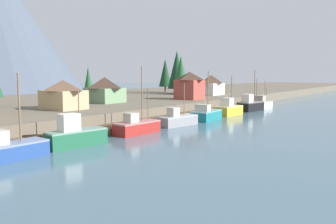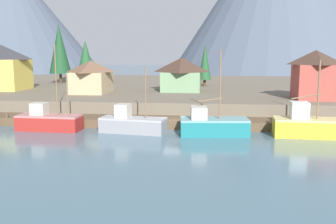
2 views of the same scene
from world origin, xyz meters
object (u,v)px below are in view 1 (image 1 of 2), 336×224
object	(u,v)px
house_red	(189,85)
conifer_near_right	(177,70)
fishing_boat_blue	(9,150)
house_white	(211,85)
fishing_boat_yellow	(229,109)
house_green	(105,90)
fishing_boat_teal	(206,114)
conifer_mid_left	(181,73)
house_tan	(63,94)
fishing_boat_red	(137,127)
fishing_boat_grey	(178,120)
fishing_boat_white	(262,103)
conifer_mid_right	(88,81)
conifer_back_right	(165,73)
fishing_boat_black	(250,105)
fishing_boat_green	(75,135)

from	to	relation	value
house_red	conifer_near_right	xyz separation A→B (m)	(18.29, 16.75, 3.97)
fishing_boat_blue	house_white	xyz separation A→B (m)	(68.10, 16.35, 4.40)
fishing_boat_yellow	house_green	xyz separation A→B (m)	(-14.63, 21.22, 3.99)
fishing_boat_teal	conifer_mid_left	size ratio (longest dim) A/B	0.79
house_tan	house_red	distance (m)	32.16
fishing_boat_blue	house_tan	world-z (taller)	fishing_boat_blue
fishing_boat_blue	house_red	distance (m)	51.68
house_red	conifer_mid_left	bearing A→B (deg)	41.08
fishing_boat_teal	house_tan	distance (m)	25.43
fishing_boat_red	conifer_near_right	distance (m)	58.26
fishing_boat_grey	fishing_boat_white	bearing A→B (deg)	8.65
house_tan	conifer_mid_right	world-z (taller)	conifer_mid_right
conifer_mid_left	conifer_back_right	distance (m)	13.33
house_green	conifer_back_right	distance (m)	42.65
fishing_boat_teal	fishing_boat_yellow	distance (m)	9.62
conifer_mid_right	conifer_back_right	distance (m)	36.79
house_white	fishing_boat_teal	bearing A→B (deg)	-151.58
house_tan	conifer_mid_left	xyz separation A→B (m)	(46.18, 8.02, 3.83)
house_green	fishing_boat_teal	bearing A→B (deg)	-76.87
fishing_boat_grey	conifer_mid_right	world-z (taller)	conifer_mid_right
fishing_boat_black	conifer_near_right	bearing A→B (deg)	74.63
fishing_boat_red	fishing_boat_grey	world-z (taller)	fishing_boat_red
house_white	conifer_mid_right	xyz separation A→B (m)	(-32.87, 13.92, 1.48)
conifer_mid_left	conifer_mid_right	world-z (taller)	conifer_mid_left
fishing_boat_green	conifer_back_right	xyz separation A→B (m)	(63.80, 35.83, 7.52)
fishing_boat_grey	fishing_boat_white	size ratio (longest dim) A/B	1.03
fishing_boat_grey	conifer_back_right	bearing A→B (deg)	47.79
conifer_near_right	fishing_boat_grey	bearing A→B (deg)	-144.25
fishing_boat_blue	fishing_boat_green	xyz separation A→B (m)	(7.78, -0.21, 0.34)
fishing_boat_blue	conifer_mid_right	world-z (taller)	conifer_mid_right
fishing_boat_red	conifer_near_right	world-z (taller)	conifer_near_right
house_green	conifer_mid_right	size ratio (longest dim) A/B	0.92
house_tan	conifer_back_right	distance (m)	56.85
fishing_boat_teal	conifer_back_right	bearing A→B (deg)	40.32
fishing_boat_teal	house_white	xyz separation A→B (m)	(31.37, 16.98, 4.33)
fishing_boat_grey	house_green	bearing A→B (deg)	88.41
fishing_boat_white	fishing_boat_black	bearing A→B (deg)	-178.06
fishing_boat_yellow	conifer_back_right	bearing A→B (deg)	57.30
fishing_boat_green	fishing_boat_black	xyz separation A→B (m)	(48.72, -0.39, -0.02)
conifer_near_right	conifer_mid_right	size ratio (longest dim) A/B	1.71
fishing_boat_grey	house_green	world-z (taller)	house_green
fishing_boat_teal	conifer_near_right	size ratio (longest dim) A/B	0.68
fishing_boat_grey	conifer_near_right	size ratio (longest dim) A/B	0.57
conifer_near_right	fishing_boat_white	bearing A→B (deg)	-96.53
fishing_boat_white	house_green	size ratio (longest dim) A/B	1.02
fishing_boat_red	fishing_boat_grey	size ratio (longest dim) A/B	1.29
fishing_boat_red	fishing_boat_teal	bearing A→B (deg)	0.88
fishing_boat_blue	conifer_near_right	xyz separation A→B (m)	(68.36, 28.64, 8.76)
house_tan	conifer_near_right	size ratio (longest dim) A/B	0.56
fishing_boat_yellow	conifer_mid_right	distance (m)	33.02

